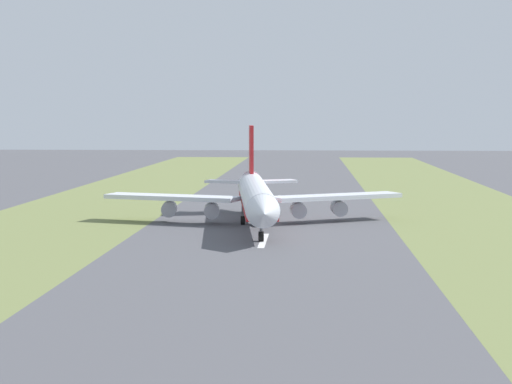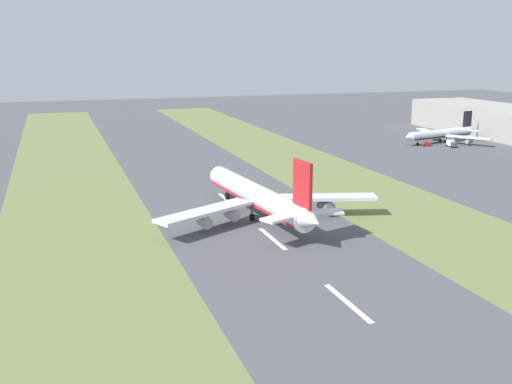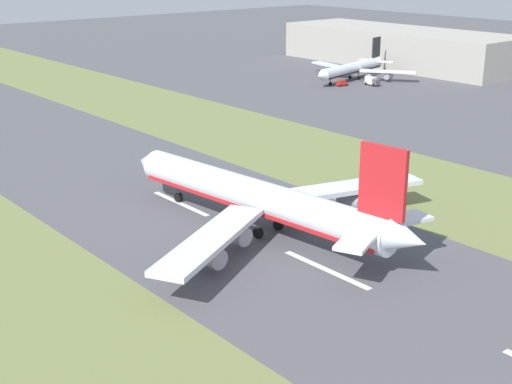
# 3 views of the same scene
# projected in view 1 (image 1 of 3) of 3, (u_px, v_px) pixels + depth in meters

# --- Properties ---
(ground_plane) EXTENTS (800.00, 800.00, 0.00)m
(ground_plane) POSITION_uv_depth(u_px,v_px,m) (269.00, 225.00, 175.05)
(ground_plane) COLOR #4C4C51
(grass_median_west) EXTENTS (40.00, 600.00, 0.01)m
(grass_median_west) POSITION_uv_depth(u_px,v_px,m) (492.00, 227.00, 172.31)
(grass_median_west) COLOR olive
(grass_median_west) RESTS_ON ground
(grass_median_east) EXTENTS (40.00, 600.00, 0.01)m
(grass_median_east) POSITION_uv_depth(u_px,v_px,m) (53.00, 224.00, 177.78)
(grass_median_east) COLOR olive
(grass_median_east) RESTS_ON ground
(centreline_dash_near) EXTENTS (1.20, 18.00, 0.01)m
(centreline_dash_near) POSITION_uv_depth(u_px,v_px,m) (279.00, 198.00, 233.16)
(centreline_dash_near) COLOR silver
(centreline_dash_near) RESTS_ON ground
(centreline_dash_mid) EXTENTS (1.20, 18.00, 0.01)m
(centreline_dash_mid) POSITION_uv_depth(u_px,v_px,m) (273.00, 215.00, 193.39)
(centreline_dash_mid) COLOR silver
(centreline_dash_mid) RESTS_ON ground
(centreline_dash_far) EXTENTS (1.20, 18.00, 0.01)m
(centreline_dash_far) POSITION_uv_depth(u_px,v_px,m) (263.00, 240.00, 153.61)
(centreline_dash_far) COLOR silver
(centreline_dash_far) RESTS_ON ground
(airplane_main_jet) EXTENTS (63.79, 67.21, 20.20)m
(airplane_main_jet) POSITION_uv_depth(u_px,v_px,m) (256.00, 196.00, 175.03)
(airplane_main_jet) COLOR silver
(airplane_main_jet) RESTS_ON ground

